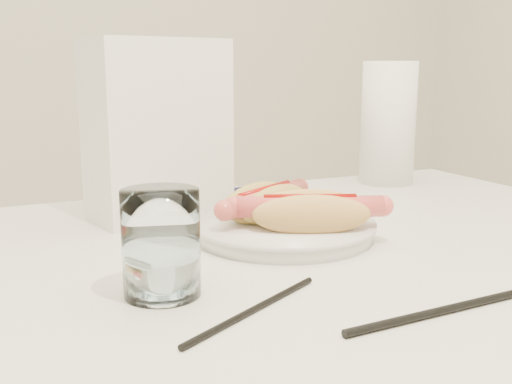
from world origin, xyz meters
name	(u,v)px	position (x,y,z in m)	size (l,w,h in m)	color
table	(267,300)	(0.00, 0.00, 0.69)	(1.20, 0.80, 0.75)	silver
plate	(284,230)	(0.05, 0.05, 0.76)	(0.23, 0.23, 0.02)	white
hotdog_left	(265,203)	(0.04, 0.08, 0.79)	(0.17, 0.13, 0.05)	tan
hotdog_right	(310,213)	(0.06, 0.01, 0.79)	(0.18, 0.12, 0.05)	#E1A757
water_glass	(161,243)	(-0.15, -0.08, 0.80)	(0.08, 0.08, 0.11)	white
chopstick_near	(254,309)	(-0.09, -0.16, 0.75)	(0.01, 0.01, 0.20)	black
chopstick_far	(455,307)	(0.08, -0.23, 0.75)	(0.01, 0.01, 0.25)	black
napkin_box	(158,130)	(-0.07, 0.24, 0.88)	(0.20, 0.11, 0.26)	white
navy_napkin	(263,195)	(0.13, 0.29, 0.75)	(0.14, 0.14, 0.01)	#131239
paper_towel_roll	(388,123)	(0.41, 0.31, 0.87)	(0.10, 0.10, 0.23)	white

